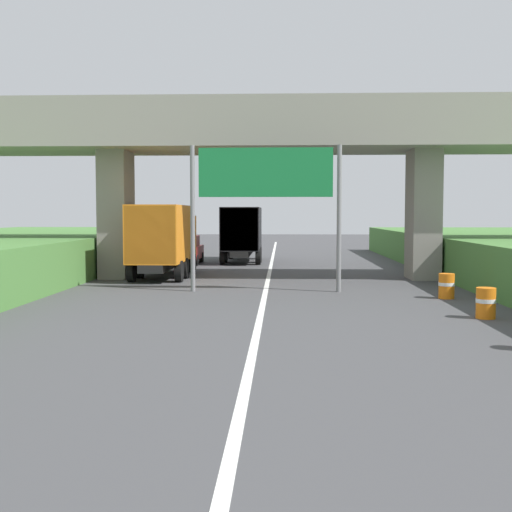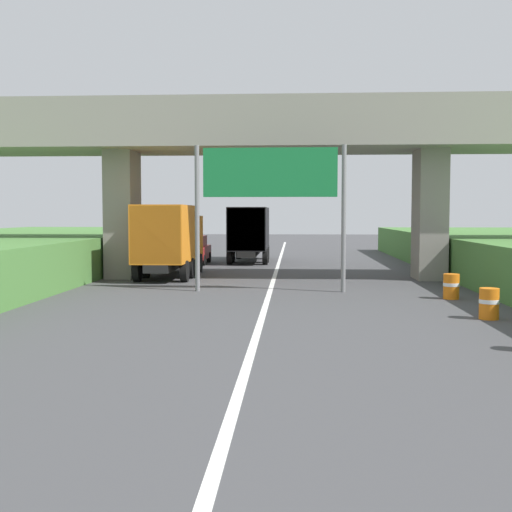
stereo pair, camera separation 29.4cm
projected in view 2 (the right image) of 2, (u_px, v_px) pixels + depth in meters
lane_centre_stripe at (269, 295)px, 24.43m from camera, size 0.20×92.68×0.01m
overpass_bridge at (274, 146)px, 30.59m from camera, size 40.00×4.80×8.19m
overhead_highway_sign at (270, 183)px, 25.36m from camera, size 5.88×0.18×5.69m
truck_black at (250, 231)px, 41.43m from camera, size 2.44×7.30×3.44m
truck_orange at (170, 237)px, 31.43m from camera, size 2.44×7.30×3.44m
car_red at (193, 250)px, 39.81m from camera, size 1.86×4.10×1.72m
construction_barrel_3 at (489, 303)px, 18.87m from camera, size 0.57×0.57×0.90m
construction_barrel_4 at (451, 286)px, 23.36m from camera, size 0.57×0.57×0.90m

